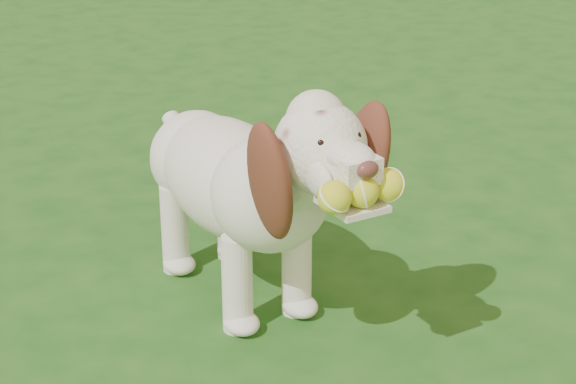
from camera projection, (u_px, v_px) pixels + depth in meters
ground at (16, 294)px, 3.24m from camera, size 80.00×80.00×0.00m
dog at (246, 178)px, 3.01m from camera, size 0.55×1.28×0.84m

